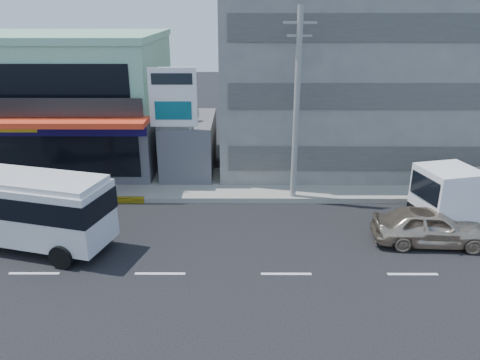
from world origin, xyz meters
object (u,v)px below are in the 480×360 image
object	(u,v)px
billboard	(173,104)
minibus	(20,204)
utility_pole_near	(297,107)
motorcycle_rider	(77,203)
sedan	(430,226)
shop_building	(68,104)
satellite_dish	(187,121)
concrete_building	(347,55)

from	to	relation	value
billboard	minibus	world-z (taller)	billboard
utility_pole_near	minibus	bearing A→B (deg)	-157.51
utility_pole_near	motorcycle_rider	xyz separation A→B (m)	(-11.04, -1.91, -4.45)
sedan	shop_building	bearing A→B (deg)	63.44
satellite_dish	sedan	bearing A→B (deg)	-36.17
shop_building	utility_pole_near	xyz separation A→B (m)	(14.00, -6.55, 1.15)
shop_building	sedan	world-z (taller)	shop_building
billboard	utility_pole_near	world-z (taller)	utility_pole_near
sedan	motorcycle_rider	world-z (taller)	motorcycle_rider
shop_building	satellite_dish	bearing A→B (deg)	-20.21
concrete_building	shop_building	bearing A→B (deg)	-176.65
minibus	sedan	size ratio (longest dim) A/B	1.67
shop_building	motorcycle_rider	world-z (taller)	shop_building
shop_building	satellite_dish	distance (m)	8.54
satellite_dish	billboard	distance (m)	2.31
concrete_building	minibus	xyz separation A→B (m)	(-16.27, -12.68, -5.02)
satellite_dish	sedan	size ratio (longest dim) A/B	0.30
billboard	utility_pole_near	bearing A→B (deg)	-15.48
shop_building	concrete_building	bearing A→B (deg)	3.35
minibus	billboard	bearing A→B (deg)	50.01
satellite_dish	motorcycle_rider	size ratio (longest dim) A/B	0.71
concrete_building	motorcycle_rider	distance (m)	18.88
minibus	sedan	xyz separation A→B (m)	(17.81, 0.25, -1.13)
concrete_building	billboard	distance (m)	12.17
concrete_building	utility_pole_near	size ratio (longest dim) A/B	1.60
sedan	concrete_building	bearing A→B (deg)	10.69
concrete_building	sedan	size ratio (longest dim) A/B	3.23
concrete_building	sedan	bearing A→B (deg)	-82.97
billboard	minibus	xyz separation A→B (m)	(-5.77, -6.88, -2.95)
shop_building	motorcycle_rider	size ratio (longest dim) A/B	5.86
shop_building	minibus	distance (m)	11.93
concrete_building	motorcycle_rider	size ratio (longest dim) A/B	7.57
shop_building	utility_pole_near	size ratio (longest dim) A/B	1.24
minibus	sedan	bearing A→B (deg)	0.80
minibus	sedan	world-z (taller)	minibus
utility_pole_near	sedan	xyz separation A→B (m)	(5.53, -4.83, -4.31)
shop_building	sedan	xyz separation A→B (m)	(19.53, -11.38, -3.15)
sedan	motorcycle_rider	distance (m)	16.83
concrete_building	utility_pole_near	world-z (taller)	concrete_building
satellite_dish	billboard	bearing A→B (deg)	-105.52
minibus	shop_building	bearing A→B (deg)	98.44
shop_building	billboard	size ratio (longest dim) A/B	1.80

